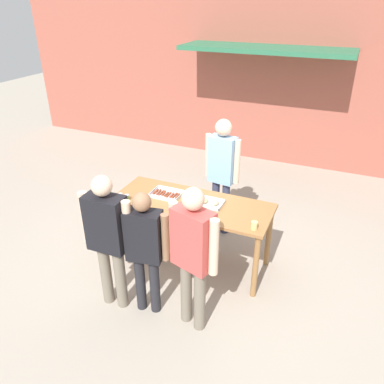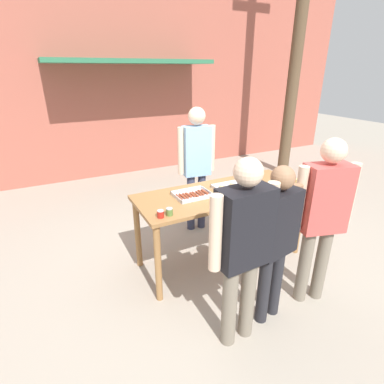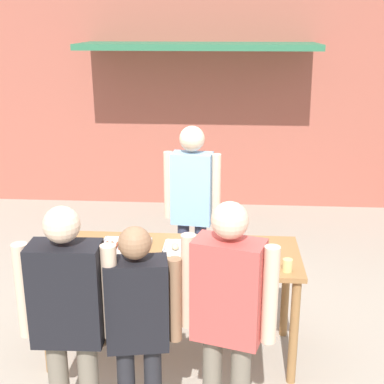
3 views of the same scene
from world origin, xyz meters
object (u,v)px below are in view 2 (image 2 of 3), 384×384
Objects in this scene: food_tray_sausages at (192,195)px; person_customer_waiting_in_line at (276,234)px; condiment_jar_ketchup at (169,212)px; condiment_jar_mustard at (161,214)px; food_tray_buns at (233,186)px; person_customer_holding_hotdog at (243,242)px; beer_cup at (298,183)px; person_customer_with_cup at (323,211)px; utility_pole at (301,19)px; person_server_behind_table at (196,159)px.

person_customer_waiting_in_line is (0.28, -1.07, -0.02)m from food_tray_sausages.
condiment_jar_mustard is at bearing -176.47° from condiment_jar_ketchup.
person_customer_waiting_in_line reaches higher than food_tray_sausages.
food_tray_buns is 0.28× the size of person_customer_holding_hotdog.
condiment_jar_ketchup is at bearing -142.22° from food_tray_sausages.
person_customer_waiting_in_line reaches higher than condiment_jar_ketchup.
person_customer_holding_hotdog is at bearing -121.03° from food_tray_buns.
person_customer_with_cup reaches higher than beer_cup.
food_tray_sausages is 5.31× the size of condiment_jar_ketchup.
person_customer_with_cup is at bearing -30.67° from condiment_jar_ketchup.
condiment_jar_mustard is 0.01× the size of utility_pole.
beer_cup reaches higher than food_tray_buns.
utility_pole is (3.01, 2.26, 2.21)m from food_tray_buns.
condiment_jar_ketchup is 5.23m from utility_pole.
condiment_jar_mustard is at bearing -123.59° from person_server_behind_table.
person_server_behind_table is 1.06× the size of person_customer_holding_hotdog.
food_tray_sausages is at bearing 37.78° from condiment_jar_ketchup.
food_tray_buns is at bearing -122.85° from person_customer_holding_hotdog.
food_tray_buns is 1.34m from person_customer_holding_hotdog.
beer_cup is at bearing -0.10° from condiment_jar_ketchup.
person_customer_with_cup reaches higher than condiment_jar_mustard.
condiment_jar_mustard is 0.04× the size of person_customer_holding_hotdog.
utility_pole reaches higher than food_tray_sausages.
food_tray_buns is 4.37m from utility_pole.
person_server_behind_table is at bearing 59.11° from food_tray_sausages.
food_tray_buns is 4.88× the size of beer_cup.
beer_cup is (1.79, 0.00, 0.01)m from condiment_jar_mustard.
condiment_jar_ketchup is (0.10, 0.01, 0.00)m from condiment_jar_mustard.
person_server_behind_table is at bearing 48.89° from condiment_jar_mustard.
person_server_behind_table is 0.29× the size of utility_pole.
food_tray_sausages is 0.53m from condiment_jar_ketchup.
person_server_behind_table is 1.92m from person_customer_with_cup.
food_tray_sausages is 4.15× the size of beer_cup.
person_customer_with_cup is at bearing -28.68° from condiment_jar_mustard.
person_server_behind_table is at bearing 94.79° from food_tray_buns.
person_customer_with_cup is at bearing -71.81° from person_server_behind_table.
person_server_behind_table is (1.00, 1.14, 0.13)m from condiment_jar_mustard.
person_customer_with_cup is at bearing 170.60° from person_customer_waiting_in_line.
condiment_jar_mustard is at bearing -53.17° from person_customer_waiting_in_line.
condiment_jar_ketchup is 0.05× the size of person_customer_waiting_in_line.
condiment_jar_ketchup is at bearing 3.53° from condiment_jar_mustard.
condiment_jar_mustard is 0.05× the size of person_customer_waiting_in_line.
person_server_behind_table is at bearing -109.40° from person_customer_holding_hotdog.
utility_pole reaches higher than person_customer_with_cup.
condiment_jar_ketchup is 1.02m from person_customer_waiting_in_line.
condiment_jar_mustard is 1.52m from person_server_behind_table.
utility_pole is (3.08, 1.45, 2.07)m from person_server_behind_table.
person_server_behind_table is at bearing -106.14° from person_customer_waiting_in_line.
condiment_jar_mustard is 0.04× the size of person_server_behind_table.
person_server_behind_table reaches higher than person_customer_waiting_in_line.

